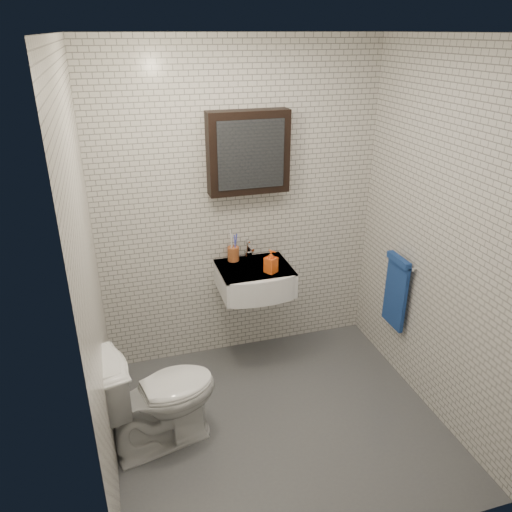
% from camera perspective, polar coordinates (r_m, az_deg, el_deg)
% --- Properties ---
extents(ground, '(2.20, 2.00, 0.01)m').
position_cam_1_polar(ground, '(3.69, 2.67, -18.46)').
color(ground, '#4F5257').
rests_on(ground, ground).
extents(room_shell, '(2.22, 2.02, 2.51)m').
position_cam_1_polar(room_shell, '(2.89, 3.23, 3.22)').
color(room_shell, silver).
rests_on(room_shell, ground).
extents(washbasin, '(0.55, 0.50, 0.20)m').
position_cam_1_polar(washbasin, '(3.84, -0.00, -2.78)').
color(washbasin, white).
rests_on(washbasin, room_shell).
extents(faucet, '(0.06, 0.20, 0.15)m').
position_cam_1_polar(faucet, '(3.94, -0.82, 0.57)').
color(faucet, silver).
rests_on(faucet, washbasin).
extents(mirror_cabinet, '(0.60, 0.15, 0.60)m').
position_cam_1_polar(mirror_cabinet, '(3.69, -0.88, 11.73)').
color(mirror_cabinet, black).
rests_on(mirror_cabinet, room_shell).
extents(towel_rail, '(0.09, 0.30, 0.58)m').
position_cam_1_polar(towel_rail, '(3.93, 15.73, -3.63)').
color(towel_rail, silver).
rests_on(towel_rail, room_shell).
extents(toothbrush_cup, '(0.11, 0.11, 0.25)m').
position_cam_1_polar(toothbrush_cup, '(3.92, -2.61, 0.34)').
color(toothbrush_cup, '#A8542A').
rests_on(toothbrush_cup, washbasin).
extents(soap_bottle, '(0.11, 0.11, 0.18)m').
position_cam_1_polar(soap_bottle, '(3.71, 1.72, -0.62)').
color(soap_bottle, '#EC4B18').
rests_on(soap_bottle, washbasin).
extents(toilet, '(0.83, 0.58, 0.77)m').
position_cam_1_polar(toilet, '(3.37, -11.08, -15.32)').
color(toilet, white).
rests_on(toilet, ground).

